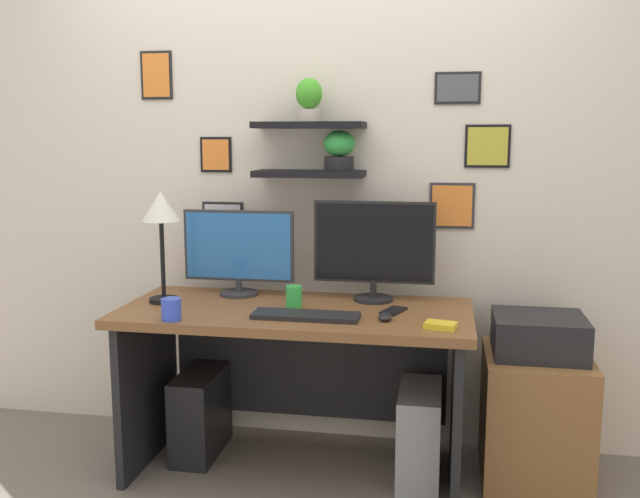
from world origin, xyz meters
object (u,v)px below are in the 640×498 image
(scissors_tray, at_px, (441,325))
(computer_tower_right, at_px, (419,434))
(desk, at_px, (298,352))
(desk_lamp, at_px, (161,216))
(computer_tower_left, at_px, (201,413))
(cell_phone, at_px, (394,311))
(monitor_right, at_px, (374,247))
(keyboard, at_px, (306,316))
(drawer_cabinet, at_px, (534,417))
(monitor_left, at_px, (239,251))
(computer_mouse, at_px, (385,317))
(coffee_mug, at_px, (171,309))
(pen_cup, at_px, (294,297))
(printer, at_px, (539,335))

(scissors_tray, relative_size, computer_tower_right, 0.29)
(desk, height_order, desk_lamp, desk_lamp)
(computer_tower_left, bearing_deg, scissors_tray, -15.32)
(cell_phone, relative_size, scissors_tray, 1.17)
(monitor_right, xyz_separation_m, scissors_tray, (0.31, -0.42, -0.23))
(keyboard, distance_m, drawer_cabinet, 1.10)
(cell_phone, relative_size, drawer_cabinet, 0.25)
(computer_tower_left, xyz_separation_m, computer_tower_right, (1.02, -0.07, 0.01))
(monitor_left, distance_m, computer_mouse, 0.82)
(desk, bearing_deg, coffee_mug, -143.90)
(monitor_right, distance_m, computer_tower_left, 1.13)
(cell_phone, distance_m, pen_cup, 0.43)
(scissors_tray, bearing_deg, monitor_right, 125.77)
(desk_lamp, bearing_deg, coffee_mug, -62.11)
(keyboard, height_order, computer_tower_right, keyboard)
(keyboard, height_order, drawer_cabinet, keyboard)
(monitor_right, xyz_separation_m, keyboard, (-0.24, -0.37, -0.23))
(keyboard, xyz_separation_m, coffee_mug, (-0.53, -0.13, 0.04))
(computer_mouse, relative_size, desk_lamp, 0.18)
(monitor_right, bearing_deg, computer_tower_left, -171.25)
(desk_lamp, bearing_deg, printer, 3.61)
(pen_cup, height_order, computer_tower_left, pen_cup)
(monitor_left, distance_m, computer_tower_left, 0.79)
(printer, bearing_deg, cell_phone, -170.77)
(desk, bearing_deg, computer_tower_left, 175.03)
(computer_mouse, xyz_separation_m, computer_tower_left, (-0.88, 0.22, -0.57))
(keyboard, height_order, coffee_mug, coffee_mug)
(scissors_tray, bearing_deg, computer_mouse, 160.00)
(computer_tower_left, bearing_deg, desk, -4.97)
(cell_phone, distance_m, coffee_mug, 0.93)
(keyboard, distance_m, computer_tower_right, 0.75)
(desk_lamp, height_order, scissors_tray, desk_lamp)
(computer_tower_right, bearing_deg, drawer_cabinet, 10.15)
(computer_mouse, relative_size, cell_phone, 0.64)
(computer_tower_right, bearing_deg, computer_mouse, -133.03)
(scissors_tray, bearing_deg, computer_tower_left, 164.68)
(desk, relative_size, printer, 3.99)
(keyboard, relative_size, scissors_tray, 3.67)
(monitor_left, xyz_separation_m, monitor_right, (0.63, 0.00, 0.03))
(keyboard, relative_size, desk_lamp, 0.88)
(desk_lamp, xyz_separation_m, drawer_cabinet, (1.64, 0.10, -0.86))
(desk_lamp, relative_size, scissors_tray, 4.16)
(cell_phone, relative_size, computer_tower_left, 0.35)
(desk, bearing_deg, printer, 3.52)
(monitor_left, xyz_separation_m, scissors_tray, (0.94, -0.42, -0.20))
(monitor_right, relative_size, coffee_mug, 6.08)
(desk_lamp, xyz_separation_m, printer, (1.64, 0.10, -0.49))
(computer_mouse, height_order, drawer_cabinet, computer_mouse)
(monitor_left, relative_size, pen_cup, 5.24)
(pen_cup, bearing_deg, computer_mouse, -17.73)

